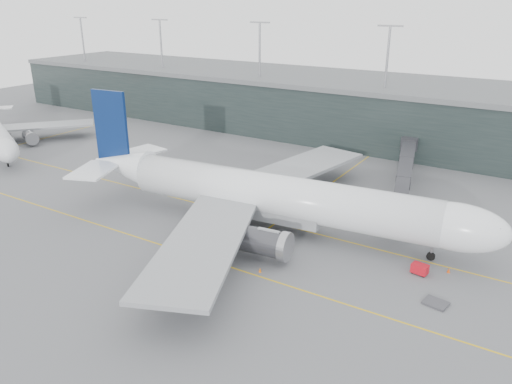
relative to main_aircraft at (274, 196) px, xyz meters
The scene contains 17 objects.
ground 9.82m from the main_aircraft, 134.56° to the left, with size 320.00×320.00×0.00m, color slate.
taxiline_a 8.15m from the main_aircraft, 162.88° to the left, with size 160.00×0.25×0.02m, color gold.
taxiline_b 16.33m from the main_aircraft, 111.63° to the right, with size 160.00×0.25×0.02m, color gold.
taxiline_lead_main 26.35m from the main_aircraft, 91.46° to the left, with size 0.25×60.00×0.02m, color gold.
taxiline_lead_adj 84.85m from the main_aircraft, 162.30° to the left, with size 0.25×60.00×0.02m, color gold.
terminal 64.02m from the main_aircraft, 95.07° to the left, with size 240.00×36.00×29.00m.
main_aircraft is the anchor object (origin of this frame).
jet_bridge 31.20m from the main_aircraft, 62.12° to the left, with size 12.31×44.40×6.12m.
gse_cart 24.66m from the main_aircraft, ahead, with size 2.31×1.66×1.46m.
baggage_dolly 29.48m from the main_aircraft, 16.90° to the right, with size 2.79×2.23×0.28m, color #3D3C42.
uld_a 20.32m from the main_aircraft, 126.71° to the left, with size 2.49×2.12×2.03m.
uld_b 20.62m from the main_aircraft, 116.64° to the left, with size 2.55×2.18×2.07m.
uld_c 17.75m from the main_aircraft, 106.46° to the left, with size 1.81×1.45×1.64m.
cone_nose 27.89m from the main_aircraft, ahead, with size 0.45×0.45×0.71m, color #E1490C.
cone_wing_stbd 15.24m from the main_aircraft, 67.68° to the right, with size 0.41×0.41×0.66m, color orange.
cone_wing_port 16.33m from the main_aircraft, 76.74° to the left, with size 0.39×0.39×0.62m, color red.
cone_tail 14.79m from the main_aircraft, 162.72° to the right, with size 0.51×0.51×0.80m, color #D7640B.
Camera 1 is at (42.10, -69.94, 34.90)m, focal length 35.00 mm.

